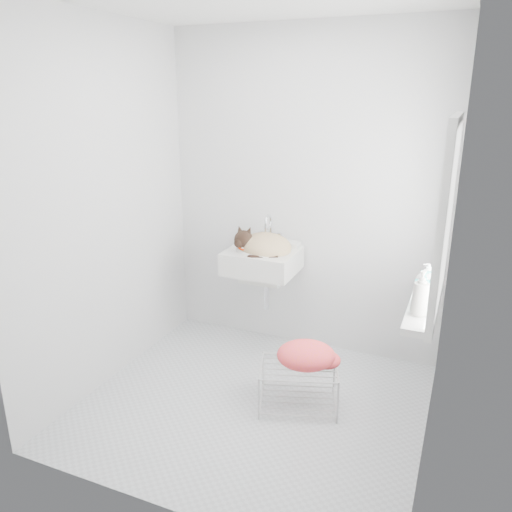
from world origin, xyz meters
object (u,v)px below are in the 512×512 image
at_px(bottle_c, 426,290).
at_px(bottle_b, 421,305).
at_px(cat, 263,246).
at_px(bottle_a, 419,315).
at_px(sink, 262,250).
at_px(wire_rack, 298,386).

bearing_deg(bottle_c, bottle_b, -90.00).
bearing_deg(cat, bottle_a, -40.62).
bearing_deg(sink, wire_rack, -50.49).
distance_m(wire_rack, bottle_a, 1.01).
bearing_deg(bottle_b, sink, 153.17).
distance_m(wire_rack, bottle_c, 1.03).
bearing_deg(bottle_c, bottle_a, -90.00).
distance_m(cat, bottle_a, 1.44).
height_order(bottle_a, bottle_c, bottle_a).
bearing_deg(sink, bottle_b, -26.83).
bearing_deg(bottle_c, cat, 163.60).
xyz_separation_m(sink, cat, (0.01, -0.02, 0.04)).
bearing_deg(bottle_c, sink, 163.04).
xyz_separation_m(bottle_a, bottle_b, (0.00, 0.14, 0.00)).
bearing_deg(sink, bottle_a, -31.75).
height_order(bottle_b, bottle_c, bottle_b).
bearing_deg(sink, bottle_c, -16.96).
bearing_deg(sink, cat, -52.54).
bearing_deg(wire_rack, bottle_b, 0.58).
bearing_deg(cat, sink, 118.29).
xyz_separation_m(wire_rack, bottle_a, (0.72, -0.13, 0.70)).
distance_m(sink, cat, 0.05).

